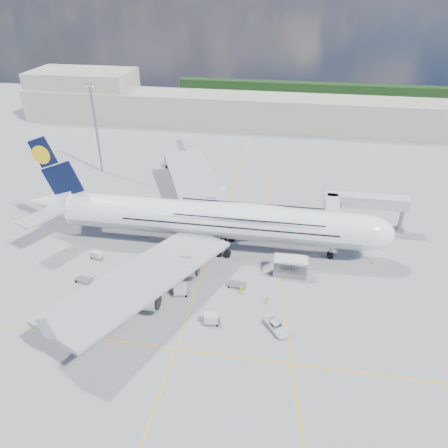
% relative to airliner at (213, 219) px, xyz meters
% --- Properties ---
extents(ground, '(300.00, 300.00, 0.00)m').
position_rel_airliner_xyz_m(ground, '(-0.26, -10.00, -6.87)').
color(ground, gray).
rests_on(ground, ground).
extents(taxi_line_main, '(0.25, 220.00, 0.01)m').
position_rel_airliner_xyz_m(taxi_line_main, '(-0.26, -10.00, -6.86)').
color(taxi_line_main, '#DDAD0B').
rests_on(taxi_line_main, ground).
extents(taxi_line_cross, '(120.00, 0.25, 0.01)m').
position_rel_airliner_xyz_m(taxi_line_cross, '(-0.26, -30.00, -6.86)').
color(taxi_line_cross, '#DDAD0B').
rests_on(taxi_line_cross, ground).
extents(taxi_line_diag, '(14.16, 99.06, 0.01)m').
position_rel_airliner_xyz_m(taxi_line_diag, '(13.74, -0.00, -6.86)').
color(taxi_line_diag, '#DDAD0B').
rests_on(taxi_line_diag, ground).
extents(airliner, '(77.26, 79.15, 23.71)m').
position_rel_airliner_xyz_m(airliner, '(0.00, 0.00, 0.00)').
color(airliner, white).
rests_on(airliner, ground).
extents(jet_bridge, '(18.80, 12.10, 8.50)m').
position_rel_airliner_xyz_m(jet_bridge, '(29.55, 10.94, -0.02)').
color(jet_bridge, '#B7B7BC').
rests_on(jet_bridge, ground).
extents(cargo_loader, '(8.53, 3.20, 3.67)m').
position_rel_airliner_xyz_m(cargo_loader, '(16.56, -7.11, -5.62)').
color(cargo_loader, silver).
rests_on(cargo_loader, ground).
extents(light_mast, '(3.00, 0.70, 25.50)m').
position_rel_airliner_xyz_m(light_mast, '(-40.26, 35.00, 6.34)').
color(light_mast, gray).
rests_on(light_mast, ground).
extents(terminal, '(180.00, 16.00, 12.00)m').
position_rel_airliner_xyz_m(terminal, '(-0.26, 85.00, -0.87)').
color(terminal, '#B2AD9E').
rests_on(terminal, ground).
extents(hangar, '(40.00, 22.00, 18.00)m').
position_rel_airliner_xyz_m(hangar, '(-70.26, 90.00, 2.13)').
color(hangar, '#B2AD9E').
rests_on(hangar, ground).
extents(tree_line, '(160.00, 6.00, 8.00)m').
position_rel_airliner_xyz_m(tree_line, '(39.74, 130.00, -2.87)').
color(tree_line, '#193814').
rests_on(tree_line, ground).
extents(dolly_row_a, '(3.40, 2.36, 1.95)m').
position_rel_airliner_xyz_m(dolly_row_a, '(-16.19, -15.97, -5.82)').
color(dolly_row_a, gray).
rests_on(dolly_row_a, ground).
extents(dolly_row_b, '(3.70, 2.68, 0.49)m').
position_rel_airliner_xyz_m(dolly_row_b, '(-22.16, -16.06, -6.49)').
color(dolly_row_b, gray).
rests_on(dolly_row_b, ground).
extents(dolly_row_c, '(3.42, 2.33, 1.98)m').
position_rel_airliner_xyz_m(dolly_row_c, '(-2.90, -16.78, -5.80)').
color(dolly_row_c, gray).
rests_on(dolly_row_c, ground).
extents(dolly_back, '(2.80, 1.90, 1.62)m').
position_rel_airliner_xyz_m(dolly_back, '(-22.93, -8.26, -6.00)').
color(dolly_back, gray).
rests_on(dolly_back, ground).
extents(dolly_nose_far, '(3.13, 1.93, 1.87)m').
position_rel_airliner_xyz_m(dolly_nose_far, '(4.12, -23.34, -5.86)').
color(dolly_nose_far, gray).
rests_on(dolly_nose_far, ground).
extents(dolly_nose_near, '(3.58, 2.13, 0.50)m').
position_rel_airliner_xyz_m(dolly_nose_near, '(6.92, -12.66, -6.48)').
color(dolly_nose_near, gray).
rests_on(dolly_nose_near, ground).
extents(baggage_tug, '(3.08, 1.69, 1.84)m').
position_rel_airliner_xyz_m(baggage_tug, '(-4.88, -12.11, -6.06)').
color(baggage_tug, silver).
rests_on(baggage_tug, ground).
extents(catering_truck_inner, '(6.84, 2.86, 4.03)m').
position_rel_airliner_xyz_m(catering_truck_inner, '(-4.97, 23.67, -4.97)').
color(catering_truck_inner, gray).
rests_on(catering_truck_inner, ground).
extents(catering_truck_outer, '(6.48, 4.83, 3.57)m').
position_rel_airliner_xyz_m(catering_truck_outer, '(-19.74, 40.51, -5.21)').
color(catering_truck_outer, gray).
rests_on(catering_truck_outer, ground).
extents(service_van, '(4.95, 5.57, 1.43)m').
position_rel_airliner_xyz_m(service_van, '(15.19, -23.12, -6.15)').
color(service_van, white).
rests_on(service_van, ground).
extents(crew_nose, '(0.83, 0.66, 1.98)m').
position_rel_airliner_xyz_m(crew_nose, '(19.91, -4.30, -5.88)').
color(crew_nose, '#EDFC1A').
rests_on(crew_nose, ground).
extents(crew_loader, '(1.06, 0.96, 1.78)m').
position_rel_airliner_xyz_m(crew_loader, '(13.02, -16.98, -5.98)').
color(crew_loader, '#EAFF1A').
rests_on(crew_loader, ground).
extents(crew_wing, '(0.77, 1.11, 1.74)m').
position_rel_airliner_xyz_m(crew_wing, '(-13.96, -18.18, -6.00)').
color(crew_wing, '#B3DE17').
rests_on(crew_wing, ground).
extents(crew_van, '(0.93, 1.01, 1.74)m').
position_rel_airliner_xyz_m(crew_van, '(8.11, -14.65, -6.00)').
color(crew_van, '#AAFF1A').
rests_on(crew_van, ground).
extents(crew_tug, '(1.10, 0.68, 1.65)m').
position_rel_airliner_xyz_m(crew_tug, '(-6.38, -16.50, -6.04)').
color(crew_tug, '#95DC17').
rests_on(crew_tug, ground).
extents(cone_nose, '(0.47, 0.47, 0.60)m').
position_rel_airliner_xyz_m(cone_nose, '(33.13, -0.63, -6.58)').
color(cone_nose, orange).
rests_on(cone_nose, ground).
extents(cone_wing_left_inner, '(0.45, 0.45, 0.57)m').
position_rel_airliner_xyz_m(cone_wing_left_inner, '(-11.26, 20.40, -6.59)').
color(cone_wing_left_inner, orange).
rests_on(cone_wing_left_inner, ground).
extents(cone_wing_left_outer, '(0.39, 0.39, 0.49)m').
position_rel_airliner_xyz_m(cone_wing_left_outer, '(-5.89, 22.78, -6.63)').
color(cone_wing_left_outer, orange).
rests_on(cone_wing_left_outer, ground).
extents(cone_wing_right_inner, '(0.50, 0.50, 0.64)m').
position_rel_airliner_xyz_m(cone_wing_right_inner, '(-11.13, -18.72, -6.56)').
color(cone_wing_right_inner, orange).
rests_on(cone_wing_right_inner, ground).
extents(cone_wing_right_outer, '(0.48, 0.48, 0.61)m').
position_rel_airliner_xyz_m(cone_wing_right_outer, '(-16.51, -24.86, -6.57)').
color(cone_wing_right_outer, orange).
rests_on(cone_wing_right_outer, ground).
extents(cone_tail, '(0.45, 0.45, 0.57)m').
position_rel_airliner_xyz_m(cone_tail, '(-28.92, -5.93, -6.59)').
color(cone_tail, orange).
rests_on(cone_tail, ground).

